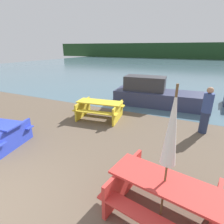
{
  "coord_description": "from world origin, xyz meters",
  "views": [
    {
      "loc": [
        3.25,
        -0.97,
        2.89
      ],
      "look_at": [
        0.92,
        3.99,
        0.85
      ],
      "focal_mm": 28.0,
      "sensor_mm": 36.0,
      "label": 1
    }
  ],
  "objects": [
    {
      "name": "picnic_table_yellow",
      "position": [
        -0.21,
        5.17,
        0.46
      ],
      "size": [
        2.05,
        1.61,
        0.75
      ],
      "rotation": [
        0.0,
        0.0,
        0.13
      ],
      "color": "yellow",
      "rests_on": "ground_plane"
    },
    {
      "name": "umbrella_white",
      "position": [
        3.06,
        1.54,
        1.76
      ],
      "size": [
        0.25,
        0.25,
        2.43
      ],
      "color": "brown",
      "rests_on": "ground_plane"
    },
    {
      "name": "boat",
      "position": [
        1.59,
        8.05,
        0.54
      ],
      "size": [
        4.76,
        1.88,
        1.48
      ],
      "rotation": [
        0.0,
        0.0,
        0.07
      ],
      "color": "#333856",
      "rests_on": "water"
    },
    {
      "name": "person",
      "position": [
        3.79,
        5.54,
        0.83
      ],
      "size": [
        0.33,
        0.33,
        1.66
      ],
      "color": "#283351",
      "rests_on": "ground_plane"
    },
    {
      "name": "picnic_table_red",
      "position": [
        3.06,
        1.54,
        0.47
      ],
      "size": [
        2.07,
        1.67,
        0.77
      ],
      "rotation": [
        0.0,
        0.0,
        -0.17
      ],
      "color": "red",
      "rests_on": "ground_plane"
    },
    {
      "name": "far_treeline",
      "position": [
        0.0,
        51.44,
        2.0
      ],
      "size": [
        80.0,
        1.6,
        4.0
      ],
      "color": "#1E3D1E",
      "rests_on": "water"
    },
    {
      "name": "water",
      "position": [
        0.0,
        31.44,
        -0.0
      ],
      "size": [
        60.0,
        50.0,
        0.0
      ],
      "color": "slate",
      "rests_on": "ground_plane"
    }
  ]
}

